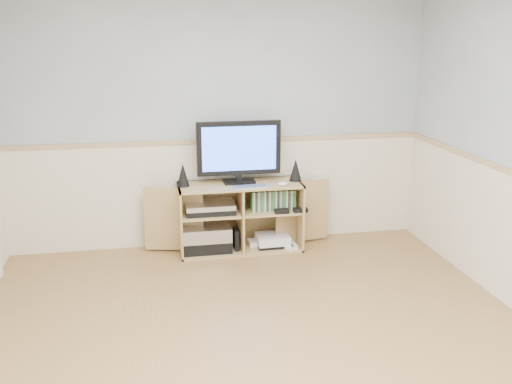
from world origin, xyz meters
TOP-DOWN VIEW (x-y plane):
  - room at (-0.06, 0.12)m, footprint 4.04×4.54m
  - media_cabinet at (0.17, 2.06)m, footprint 1.80×0.43m
  - monitor at (0.17, 2.05)m, footprint 0.79×0.18m
  - speaker_left at (-0.36, 2.02)m, footprint 0.12×0.12m
  - speaker_right at (0.71, 2.02)m, footprint 0.12×0.12m
  - keyboard at (0.24, 1.86)m, footprint 0.34×0.17m
  - mouse at (0.55, 1.86)m, footprint 0.11×0.08m
  - av_components at (-0.14, 2.00)m, footprint 0.53×0.34m
  - game_consoles at (0.47, 1.99)m, footprint 0.45×0.30m
  - game_cases at (0.48, 1.98)m, footprint 0.42×0.13m
  - wall_outlet at (1.00, 2.23)m, footprint 0.12×0.03m

SIDE VIEW (x-z plane):
  - game_consoles at x=0.47m, z-range 0.02..0.13m
  - av_components at x=-0.14m, z-range -0.01..0.45m
  - media_cabinet at x=0.17m, z-range 0.01..0.66m
  - game_cases at x=0.48m, z-range 0.39..0.58m
  - wall_outlet at x=1.00m, z-range 0.54..0.66m
  - keyboard at x=0.24m, z-range 0.65..0.66m
  - mouse at x=0.55m, z-range 0.65..0.69m
  - speaker_right at x=0.71m, z-range 0.65..0.86m
  - speaker_left at x=-0.36m, z-range 0.65..0.87m
  - monitor at x=0.17m, z-range 0.67..1.26m
  - room at x=-0.06m, z-range -0.05..2.49m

